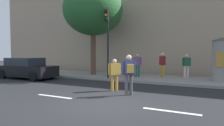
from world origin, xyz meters
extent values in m
plane|color=#232326|center=(0.00, 0.00, 0.00)|extent=(80.00, 80.00, 0.00)
cube|color=gray|center=(0.00, 7.00, 0.07)|extent=(36.00, 4.00, 0.15)
cube|color=silver|center=(-2.40, 0.00, 0.00)|extent=(1.80, 0.16, 0.01)
cube|color=silver|center=(2.40, 0.00, 0.00)|extent=(1.80, 0.16, 0.01)
cube|color=tan|center=(0.00, 12.00, 4.23)|extent=(36.00, 5.00, 8.47)
cylinder|color=black|center=(-2.59, 5.35, 2.05)|extent=(0.12, 0.12, 3.79)
cube|color=black|center=(-2.59, 5.17, 4.32)|extent=(0.24, 0.24, 0.75)
sphere|color=#390605|center=(-2.59, 5.04, 4.55)|extent=(0.16, 0.16, 0.16)
sphere|color=#F2A519|center=(-2.59, 5.04, 4.31)|extent=(0.16, 0.16, 0.16)
sphere|color=#07330F|center=(-2.59, 5.04, 4.07)|extent=(0.16, 0.16, 0.16)
cylinder|color=gray|center=(4.19, 7.01, 1.36)|extent=(1.05, 1.05, 2.43)
cone|color=#334C33|center=(4.19, 7.01, 2.68)|extent=(1.16, 1.16, 0.20)
cube|color=#B78C33|center=(4.19, 6.47, 1.49)|extent=(0.63, 0.02, 0.90)
cylinder|color=brown|center=(-4.59, 6.72, 1.68)|extent=(0.40, 0.40, 3.06)
ellipsoid|color=#28602D|center=(-4.59, 6.72, 5.17)|extent=(4.61, 4.61, 3.92)
cylinder|color=#4C4C51|center=(0.26, 1.56, 0.45)|extent=(0.14, 0.14, 0.89)
cylinder|color=#4C4C51|center=(0.43, 1.70, 0.45)|extent=(0.14, 0.14, 0.89)
cube|color=navy|center=(0.35, 1.63, 1.21)|extent=(0.48, 0.47, 0.63)
cylinder|color=navy|center=(0.15, 1.45, 1.21)|extent=(0.09, 0.09, 0.60)
cylinder|color=navy|center=(0.54, 1.80, 1.21)|extent=(0.09, 0.09, 0.60)
sphere|color=tan|center=(0.35, 1.63, 1.65)|extent=(0.24, 0.24, 0.24)
cube|color=#B78C33|center=(0.46, 1.49, 1.18)|extent=(0.32, 0.30, 0.36)
cylinder|color=#B78C33|center=(-0.57, 2.35, 0.39)|extent=(0.14, 0.14, 0.79)
cylinder|color=#B78C33|center=(-0.72, 2.16, 0.39)|extent=(0.14, 0.14, 0.79)
cube|color=#B78C33|center=(-0.64, 2.26, 1.06)|extent=(0.49, 0.53, 0.56)
cylinder|color=#B78C33|center=(-0.47, 2.48, 1.06)|extent=(0.09, 0.09, 0.53)
cylinder|color=#B78C33|center=(-0.82, 2.03, 1.06)|extent=(0.09, 0.09, 0.53)
sphere|color=beige|center=(-0.64, 2.26, 1.45)|extent=(0.21, 0.21, 0.21)
cylinder|color=#1E5938|center=(-0.94, 6.96, 0.56)|extent=(0.14, 0.14, 0.81)
cylinder|color=#1E5938|center=(-1.18, 7.00, 0.56)|extent=(0.14, 0.14, 0.81)
cube|color=#724C84|center=(-1.06, 6.98, 1.25)|extent=(0.51, 0.32, 0.58)
cylinder|color=#724C84|center=(-0.78, 6.93, 1.25)|extent=(0.09, 0.09, 0.55)
cylinder|color=#724C84|center=(-1.34, 7.03, 1.25)|extent=(0.09, 0.09, 0.55)
sphere|color=beige|center=(-1.06, 6.98, 1.65)|extent=(0.22, 0.22, 0.22)
cylinder|color=silver|center=(2.26, 7.97, 0.55)|extent=(0.14, 0.14, 0.81)
cylinder|color=silver|center=(2.07, 7.87, 0.55)|extent=(0.14, 0.14, 0.81)
cube|color=#1E5938|center=(2.16, 7.92, 1.24)|extent=(0.49, 0.42, 0.57)
cylinder|color=#1E5938|center=(2.39, 8.05, 1.24)|extent=(0.09, 0.09, 0.54)
cylinder|color=#1E5938|center=(1.94, 7.79, 1.24)|extent=(0.09, 0.09, 0.54)
sphere|color=beige|center=(2.16, 7.92, 1.64)|extent=(0.22, 0.22, 0.22)
cylinder|color=#B78C33|center=(0.56, 7.42, 0.58)|extent=(0.14, 0.14, 0.86)
cylinder|color=#B78C33|center=(0.72, 7.26, 0.58)|extent=(0.14, 0.14, 0.86)
cube|color=maroon|center=(0.64, 7.34, 1.31)|extent=(0.48, 0.48, 0.61)
cylinder|color=maroon|center=(0.45, 7.53, 1.31)|extent=(0.09, 0.09, 0.58)
cylinder|color=maroon|center=(0.83, 7.15, 1.31)|extent=(0.09, 0.09, 0.58)
sphere|color=beige|center=(0.64, 7.34, 1.73)|extent=(0.23, 0.23, 0.23)
cube|color=black|center=(-8.23, 3.57, 0.56)|extent=(4.45, 1.75, 0.76)
cube|color=#262D38|center=(-8.45, 3.57, 1.22)|extent=(2.50, 1.57, 0.56)
cylinder|color=black|center=(-9.79, 2.76, 0.32)|extent=(0.64, 0.22, 0.64)
cylinder|color=black|center=(-9.78, 4.39, 0.32)|extent=(0.64, 0.22, 0.64)
cylinder|color=black|center=(-6.67, 2.75, 0.32)|extent=(0.64, 0.22, 0.64)
cylinder|color=black|center=(-6.67, 4.38, 0.32)|extent=(0.64, 0.22, 0.64)
camera|label=1|loc=(3.36, -6.22, 1.85)|focal=30.98mm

